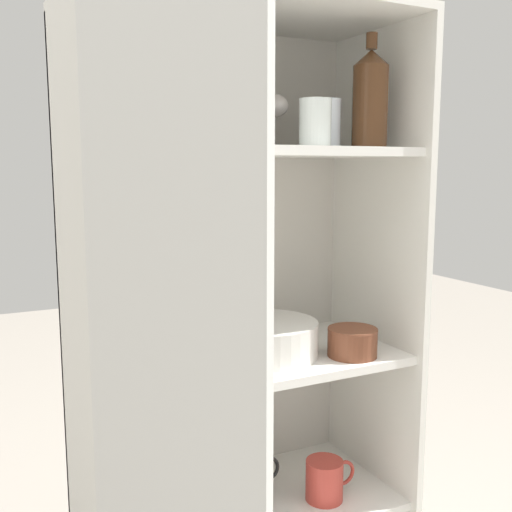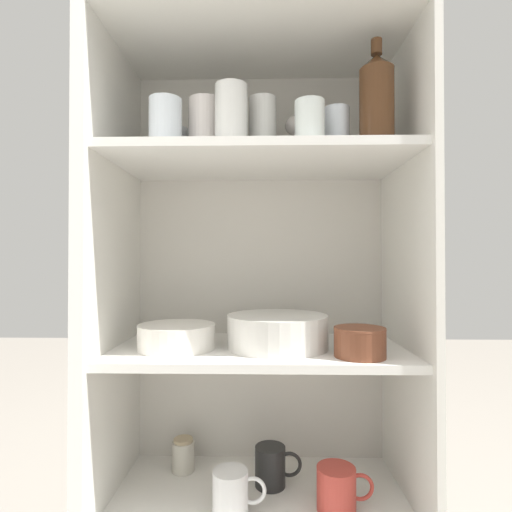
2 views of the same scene
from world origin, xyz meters
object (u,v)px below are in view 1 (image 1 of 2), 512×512
wine_bottle (370,98)px  plate_stack_white (264,339)px  coffee_mug_primary (251,475)px  storage_jar (147,488)px  serving_bowl_small (352,341)px  mixing_bowl_large (163,359)px

wine_bottle → plate_stack_white: (-0.23, 0.08, -0.54)m
wine_bottle → coffee_mug_primary: (-0.24, 0.12, -0.90)m
storage_jar → plate_stack_white: bearing=-22.7°
coffee_mug_primary → storage_jar: (-0.24, 0.07, -0.01)m
plate_stack_white → storage_jar: plate_stack_white is taller
serving_bowl_small → coffee_mug_primary: (-0.20, 0.13, -0.35)m
plate_stack_white → storage_jar: size_ratio=2.82×
wine_bottle → coffee_mug_primary: size_ratio=2.07×
wine_bottle → plate_stack_white: bearing=161.3°
mixing_bowl_large → coffee_mug_primary: size_ratio=1.57×
plate_stack_white → wine_bottle: bearing=-18.7°
serving_bowl_small → storage_jar: bearing=155.4°
storage_jar → serving_bowl_small: bearing=-24.6°
storage_jar → coffee_mug_primary: bearing=-15.6°
plate_stack_white → coffee_mug_primary: 0.36m
storage_jar → wine_bottle: bearing=-20.9°
wine_bottle → mixing_bowl_large: (-0.47, 0.06, -0.55)m
serving_bowl_small → coffee_mug_primary: serving_bowl_small is taller
mixing_bowl_large → storage_jar: mixing_bowl_large is taller
coffee_mug_primary → serving_bowl_small: bearing=-34.2°
serving_bowl_small → plate_stack_white: bearing=152.7°
coffee_mug_primary → storage_jar: bearing=164.4°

